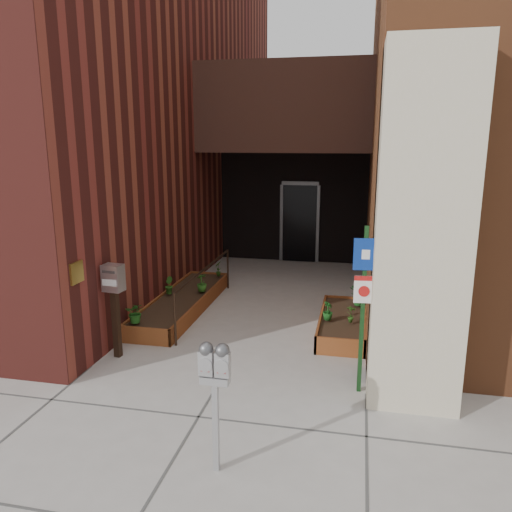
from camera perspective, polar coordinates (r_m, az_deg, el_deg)
The scene contains 15 objects.
ground at distance 7.24m, azimuth -4.04°, elevation -13.89°, with size 80.00×80.00×0.00m, color #9E9991.
architecture at distance 13.35m, azimuth 3.43°, elevation 20.41°, with size 20.00×14.60×10.00m.
planter_left at distance 10.02m, azimuth -8.38°, elevation -5.36°, with size 0.90×3.60×0.30m.
planter_right at distance 8.97m, azimuth 9.87°, elevation -7.65°, with size 0.80×2.20×0.30m.
handrail at distance 9.64m, azimuth -5.81°, elevation -2.22°, with size 0.04×3.34×0.90m.
parking_meter at distance 5.00m, azimuth -4.74°, elevation -13.17°, with size 0.31×0.14×1.39m.
sign_post at distance 6.53m, azimuth 12.20°, elevation -4.13°, with size 0.31×0.09×2.25m.
payment_dropbox at distance 7.84m, azimuth -15.91°, elevation -3.86°, with size 0.32×0.25×1.47m.
shrub_left_a at distance 8.60m, azimuth -13.58°, elevation -6.31°, with size 0.32×0.32×0.35m, color #215F1B.
shrub_left_b at distance 10.07m, azimuth -9.96°, elevation -3.31°, with size 0.19×0.19×0.34m, color #2B611B.
shrub_left_c at distance 10.11m, azimuth -6.22°, elevation -3.03°, with size 0.21×0.21×0.37m, color #285D1A.
shrub_left_d at distance 11.21m, azimuth -4.34°, elevation -1.44°, with size 0.18×0.18×0.34m, color #2B5D1A.
shrub_right_a at distance 8.60m, azimuth 8.21°, elevation -6.22°, with size 0.18×0.18×0.32m, color #164F18.
shrub_right_b at distance 8.54m, azimuth 10.81°, elevation -6.51°, with size 0.16×0.16×0.30m, color #2B5F1B.
shrub_right_c at distance 9.41m, azimuth 11.62°, elevation -4.53°, with size 0.32×0.32×0.35m, color #18561C.
Camera 1 is at (1.81, -6.19, 3.29)m, focal length 35.00 mm.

